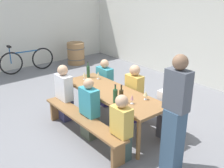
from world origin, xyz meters
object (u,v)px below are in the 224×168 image
(wine_glass_4, at_px, (119,100))
(seated_guest_near_1, at_px, (89,110))
(seated_guest_near_0, at_px, (64,94))
(parked_bicycle_0, at_px, (27,60))
(wine_glass_0, at_px, (132,98))
(seated_guest_far_2, at_px, (168,111))
(bench_near, at_px, (82,121))
(seated_guest_far_1, at_px, (134,94))
(wine_barrel, at_px, (76,53))
(wine_bottle_1, at_px, (88,71))
(tasting_table, at_px, (112,95))
(standing_host, at_px, (175,117))
(wine_glass_2, at_px, (84,74))
(seated_guest_far_0, at_px, (105,84))
(seated_guest_near_2, at_px, (121,130))
(bench_far, at_px, (137,101))
(wine_bottle_2, at_px, (115,96))
(wine_glass_1, at_px, (146,94))
(wine_bottle_0, at_px, (121,96))

(wine_glass_4, relative_size, seated_guest_near_1, 0.13)
(seated_guest_near_0, distance_m, parked_bicycle_0, 3.56)
(wine_glass_0, height_order, seated_guest_far_2, seated_guest_far_2)
(bench_near, relative_size, parked_bicycle_0, 1.27)
(seated_guest_far_1, distance_m, wine_barrel, 4.40)
(wine_bottle_1, relative_size, wine_glass_4, 2.41)
(tasting_table, bearing_deg, seated_guest_far_1, 84.84)
(seated_guest_near_0, bearing_deg, standing_host, -79.86)
(wine_glass_0, relative_size, wine_glass_2, 0.97)
(seated_guest_far_0, height_order, standing_host, standing_host)
(seated_guest_near_2, xyz_separation_m, parked_bicycle_0, (-5.24, 0.65, -0.16))
(wine_glass_0, xyz_separation_m, wine_barrel, (-4.78, 1.87, -0.49))
(wine_bottle_1, relative_size, seated_guest_near_0, 0.30)
(wine_glass_4, bearing_deg, bench_far, 119.05)
(wine_bottle_2, relative_size, parked_bicycle_0, 0.19)
(wine_bottle_1, xyz_separation_m, wine_bottle_2, (1.34, -0.37, -0.01))
(parked_bicycle_0, bearing_deg, standing_host, -87.45)
(seated_guest_far_1, bearing_deg, wine_glass_2, -58.76)
(wine_glass_0, relative_size, seated_guest_near_2, 0.14)
(tasting_table, height_order, wine_glass_2, wine_glass_2)
(tasting_table, distance_m, seated_guest_near_0, 1.02)
(seated_guest_near_0, relative_size, seated_guest_far_1, 0.99)
(bench_far, xyz_separation_m, wine_bottle_1, (-0.94, -0.57, 0.52))
(seated_guest_near_2, bearing_deg, seated_guest_far_2, -1.86)
(wine_bottle_2, bearing_deg, wine_bottle_1, 164.49)
(tasting_table, xyz_separation_m, wine_glass_0, (0.62, -0.08, 0.18))
(wine_glass_0, xyz_separation_m, wine_glass_4, (-0.09, -0.20, -0.01))
(bench_far, bearing_deg, bench_near, -90.00)
(tasting_table, distance_m, wine_bottle_1, 0.97)
(seated_guest_near_1, distance_m, parked_bicycle_0, 4.43)
(tasting_table, relative_size, seated_guest_near_1, 1.99)
(wine_glass_1, height_order, parked_bicycle_0, wine_glass_1)
(bench_far, xyz_separation_m, seated_guest_near_1, (0.02, -1.21, 0.17))
(seated_guest_near_2, height_order, seated_guest_far_2, seated_guest_near_2)
(seated_guest_far_0, bearing_deg, wine_glass_4, 60.68)
(seated_guest_near_0, relative_size, seated_guest_far_2, 1.06)
(wine_glass_1, xyz_separation_m, wine_glass_4, (-0.11, -0.50, -0.01))
(seated_guest_near_2, bearing_deg, bench_far, 35.81)
(wine_bottle_2, bearing_deg, wine_glass_1, 63.34)
(bench_near, bearing_deg, seated_guest_far_2, 53.13)
(seated_guest_near_1, bearing_deg, wine_glass_2, 60.73)
(wine_bottle_2, xyz_separation_m, wine_glass_2, (-1.28, 0.23, -0.01))
(wine_glass_4, distance_m, standing_host, 1.01)
(seated_guest_far_1, bearing_deg, bench_near, -2.27)
(seated_guest_near_1, bearing_deg, tasting_table, 1.84)
(seated_guest_far_1, bearing_deg, wine_bottle_1, -67.17)
(wine_bottle_2, bearing_deg, bench_near, -133.94)
(tasting_table, bearing_deg, wine_bottle_0, -21.62)
(seated_guest_near_2, height_order, seated_guest_far_0, seated_guest_near_2)
(seated_guest_near_1, xyz_separation_m, seated_guest_far_1, (0.03, 1.06, 0.03))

